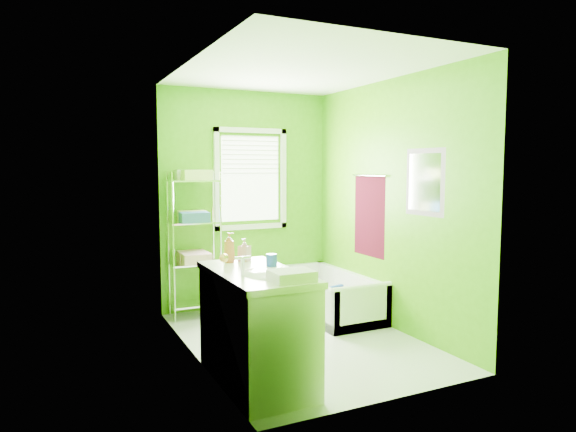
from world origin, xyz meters
name	(u,v)px	position (x,y,z in m)	size (l,w,h in m)	color
ground	(300,340)	(0.00, 0.00, 0.00)	(2.90, 2.90, 0.00)	silver
room_envelope	(301,182)	(0.00, 0.00, 1.55)	(2.14, 2.94, 2.62)	#439307
window	(251,174)	(0.05, 1.42, 1.61)	(0.92, 0.05, 1.22)	white
door	(234,266)	(-1.04, -1.00, 1.00)	(0.09, 0.80, 2.00)	white
right_wall_decor	(390,203)	(1.04, -0.02, 1.32)	(0.04, 1.48, 1.17)	#460818
bathtub	(328,301)	(0.70, 0.66, 0.16)	(0.71, 1.52, 0.49)	white
toilet	(248,284)	(-0.12, 1.12, 0.33)	(0.37, 0.66, 0.67)	white
vanity	(257,323)	(-0.76, -0.74, 0.47)	(0.61, 1.19, 1.14)	white
wire_shelf_unit	(195,228)	(-0.70, 1.22, 1.02)	(0.57, 0.46, 1.66)	silver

